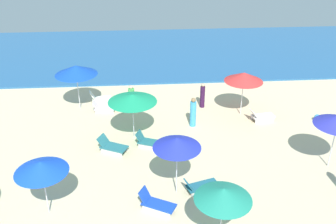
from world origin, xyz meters
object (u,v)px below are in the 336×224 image
at_px(lounge_chair_1_0, 100,98).
at_px(umbrella_5, 177,143).
at_px(lounge_chair_5_1, 200,186).
at_px(lounge_chair_7_1, 112,146).
at_px(umbrella_0, 244,77).
at_px(umbrella_1, 76,70).
at_px(beachgoer_3, 132,99).
at_px(lounge_chair_1_1, 103,108).
at_px(beach_ball_0, 317,118).
at_px(lounge_chair_0_0, 261,116).
at_px(umbrella_6, 223,194).
at_px(umbrella_4, 41,167).
at_px(lounge_chair_5_0, 156,204).
at_px(beachgoer_2, 202,96).
at_px(beachgoer_0, 193,113).
at_px(umbrella_7, 132,98).
at_px(lounge_chair_7_0, 148,142).

distance_m(lounge_chair_1_0, umbrella_5, 10.01).
bearing_deg(lounge_chair_5_1, lounge_chair_7_1, 31.72).
height_order(umbrella_0, umbrella_1, umbrella_1).
distance_m(umbrella_0, beachgoer_3, 6.57).
bearing_deg(umbrella_1, lounge_chair_1_1, -18.29).
height_order(lounge_chair_7_1, beach_ball_0, lounge_chair_7_1).
distance_m(lounge_chair_0_0, umbrella_6, 9.64).
bearing_deg(beach_ball_0, umbrella_4, -154.60).
bearing_deg(umbrella_5, lounge_chair_7_1, 130.51).
xyz_separation_m(umbrella_1, lounge_chair_5_0, (4.11, -9.15, -2.18)).
relative_size(umbrella_5, lounge_chair_7_1, 1.69).
relative_size(lounge_chair_0_0, lounge_chair_5_0, 0.98).
xyz_separation_m(lounge_chair_7_1, beach_ball_0, (11.32, 2.25, -0.08)).
xyz_separation_m(umbrella_4, beachgoer_2, (7.37, 8.67, -1.42)).
bearing_deg(beachgoer_0, lounge_chair_5_1, 132.04).
xyz_separation_m(lounge_chair_1_1, umbrella_7, (1.81, -3.16, 2.05)).
relative_size(lounge_chair_5_0, lounge_chair_7_1, 0.98).
relative_size(lounge_chair_5_1, beachgoer_2, 1.01).
bearing_deg(umbrella_5, lounge_chair_1_0, 113.57).
bearing_deg(beachgoer_2, umbrella_6, 103.39).
bearing_deg(lounge_chair_1_0, lounge_chair_0_0, -117.88).
xyz_separation_m(umbrella_4, lounge_chair_5_1, (6.09, 0.85, -1.91)).
bearing_deg(lounge_chair_1_0, lounge_chair_1_1, -175.52).
height_order(umbrella_1, beachgoer_3, umbrella_1).
height_order(umbrella_5, beachgoer_3, umbrella_5).
distance_m(lounge_chair_0_0, lounge_chair_5_1, 7.26).
bearing_deg(lounge_chair_5_1, beachgoer_2, -26.77).
relative_size(lounge_chair_1_0, lounge_chair_5_0, 0.89).
bearing_deg(umbrella_0, umbrella_6, -107.94).
height_order(umbrella_7, beachgoer_3, umbrella_7).
bearing_deg(umbrella_7, lounge_chair_7_0, -50.54).
xyz_separation_m(lounge_chair_1_0, lounge_chair_1_1, (0.31, -1.28, -0.03)).
bearing_deg(beach_ball_0, umbrella_0, 164.29).
bearing_deg(umbrella_5, lounge_chair_5_0, -131.62).
bearing_deg(beachgoer_0, umbrella_1, 24.58).
height_order(umbrella_0, lounge_chair_0_0, umbrella_0).
bearing_deg(lounge_chair_0_0, beachgoer_3, 64.95).
distance_m(beachgoer_0, beachgoer_3, 4.00).
distance_m(lounge_chair_1_0, beachgoer_0, 6.33).
bearing_deg(umbrella_5, umbrella_6, -64.50).
bearing_deg(umbrella_4, beach_ball_0, 25.40).
bearing_deg(umbrella_6, lounge_chair_7_0, 110.40).
height_order(umbrella_5, umbrella_7, umbrella_5).
bearing_deg(umbrella_1, lounge_chair_7_1, -65.86).
distance_m(lounge_chair_7_1, beachgoer_2, 6.83).
height_order(umbrella_0, umbrella_6, umbrella_0).
bearing_deg(lounge_chair_0_0, lounge_chair_1_0, 61.25).
relative_size(lounge_chair_0_0, umbrella_4, 0.63).
distance_m(beachgoer_2, beachgoer_3, 4.20).
bearing_deg(umbrella_0, lounge_chair_7_0, -150.57).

